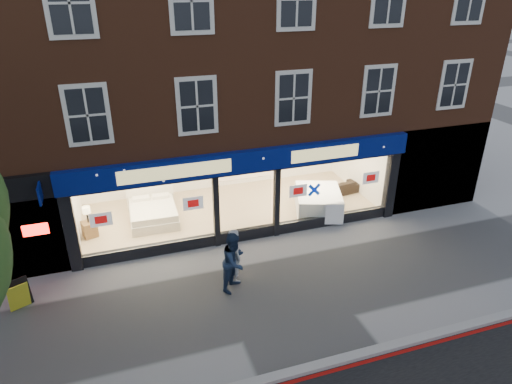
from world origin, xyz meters
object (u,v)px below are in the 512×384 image
display_bed (153,211)px  pedestrian_grey (235,255)px  mattress_stack (318,201)px  pedestrian_blue (234,261)px  a_board (19,295)px  sofa (337,188)px

display_bed → pedestrian_grey: size_ratio=1.24×
mattress_stack → pedestrian_grey: 5.12m
pedestrian_blue → pedestrian_grey: bearing=25.4°
mattress_stack → a_board: size_ratio=2.97×
mattress_stack → sofa: size_ratio=1.36×
display_bed → a_board: size_ratio=2.53×
pedestrian_grey → mattress_stack: bearing=-52.8°
display_bed → sofa: size_ratio=1.16×
sofa → pedestrian_blue: (-5.67, -4.56, 0.53)m
mattress_stack → pedestrian_grey: bearing=-143.7°
display_bed → mattress_stack: size_ratio=0.85×
pedestrian_grey → pedestrian_blue: pedestrian_blue is taller
sofa → pedestrian_grey: bearing=29.0°
display_bed → a_board: bearing=-135.6°
mattress_stack → a_board: mattress_stack is taller
pedestrian_blue → mattress_stack: bearing=-7.0°
display_bed → sofa: 7.42m
mattress_stack → a_board: (-10.00, -2.42, -0.09)m
mattress_stack → pedestrian_blue: (-4.24, -3.40, 0.39)m
a_board → sofa: bearing=-6.2°
sofa → a_board: a_board is taller
pedestrian_grey → pedestrian_blue: bearing=161.8°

